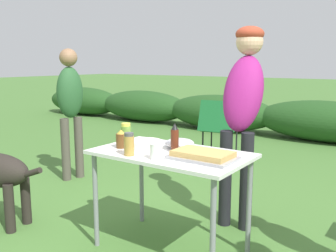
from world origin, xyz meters
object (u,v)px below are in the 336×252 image
at_px(beer_bottle, 121,139).
at_px(relish_jar, 126,133).
at_px(bbq_sauce_bottle, 175,138).
at_px(folding_table, 171,163).
at_px(plate_stack, 145,144).
at_px(standing_person_in_navy_coat, 70,101).
at_px(camp_chair_green_behind_table, 218,125).
at_px(spice_jar, 129,144).
at_px(mixing_bowl, 180,143).
at_px(standing_person_in_olive_jacket, 243,99).
at_px(paper_cup_stack, 156,151).
at_px(food_tray, 203,155).

bearing_deg(beer_bottle, relish_jar, 119.08).
bearing_deg(bbq_sauce_bottle, folding_table, -134.58).
height_order(plate_stack, beer_bottle, beer_bottle).
distance_m(standing_person_in_navy_coat, camp_chair_green_behind_table, 2.20).
distance_m(spice_jar, standing_person_in_navy_coat, 2.01).
relative_size(mixing_bowl, beer_bottle, 1.59).
xyz_separation_m(mixing_bowl, beer_bottle, (-0.35, -0.26, 0.03)).
height_order(bbq_sauce_bottle, camp_chair_green_behind_table, bbq_sauce_bottle).
height_order(spice_jar, bbq_sauce_bottle, bbq_sauce_bottle).
bearing_deg(standing_person_in_olive_jacket, camp_chair_green_behind_table, 116.45).
height_order(plate_stack, spice_jar, spice_jar).
bearing_deg(relish_jar, paper_cup_stack, -28.33).
xyz_separation_m(food_tray, spice_jar, (-0.47, -0.19, 0.05)).
distance_m(relish_jar, standing_person_in_navy_coat, 1.62).
height_order(spice_jar, camp_chair_green_behind_table, spice_jar).
distance_m(folding_table, standing_person_in_olive_jacket, 0.88).
bearing_deg(beer_bottle, folding_table, 15.14).
bearing_deg(spice_jar, folding_table, 53.23).
distance_m(bbq_sauce_bottle, camp_chair_green_behind_table, 2.89).
distance_m(beer_bottle, standing_person_in_navy_coat, 1.77).
distance_m(food_tray, camp_chair_green_behind_table, 3.05).
bearing_deg(camp_chair_green_behind_table, relish_jar, -88.05).
xyz_separation_m(paper_cup_stack, camp_chair_green_behind_table, (-1.05, 2.91, -0.32)).
bearing_deg(relish_jar, folding_table, -6.42).
bearing_deg(beer_bottle, spice_jar, -34.77).
bearing_deg(mixing_bowl, bbq_sauce_bottle, -70.67).
bearing_deg(standing_person_in_olive_jacket, food_tray, -90.00).
xyz_separation_m(food_tray, camp_chair_green_behind_table, (-1.31, 2.74, -0.30)).
relative_size(paper_cup_stack, standing_person_in_navy_coat, 0.07).
bearing_deg(folding_table, relish_jar, 173.58).
xyz_separation_m(folding_table, mixing_bowl, (-0.03, 0.16, 0.11)).
relative_size(folding_table, relish_jar, 6.97).
relative_size(food_tray, paper_cup_stack, 4.11).
height_order(bbq_sauce_bottle, standing_person_in_olive_jacket, standing_person_in_olive_jacket).
xyz_separation_m(paper_cup_stack, standing_person_in_navy_coat, (-1.95, 0.96, 0.13)).
xyz_separation_m(standing_person_in_olive_jacket, camp_chair_green_behind_table, (-1.22, 1.94, -0.60)).
bearing_deg(standing_person_in_olive_jacket, spice_jar, -116.96).
relative_size(food_tray, plate_stack, 1.65).
bearing_deg(camp_chair_green_behind_table, spice_jar, -83.96).
bearing_deg(spice_jar, standing_person_in_navy_coat, 150.48).
height_order(spice_jar, relish_jar, same).
distance_m(food_tray, standing_person_in_olive_jacket, 0.86).
xyz_separation_m(folding_table, standing_person_in_navy_coat, (-1.92, 0.75, 0.26)).
bearing_deg(spice_jar, camp_chair_green_behind_table, 105.95).
xyz_separation_m(plate_stack, paper_cup_stack, (0.28, -0.24, 0.03)).
height_order(food_tray, paper_cup_stack, paper_cup_stack).
relative_size(standing_person_in_olive_jacket, standing_person_in_navy_coat, 1.09).
bearing_deg(standing_person_in_navy_coat, camp_chair_green_behind_table, -12.04).
xyz_separation_m(paper_cup_stack, spice_jar, (-0.21, -0.03, 0.02)).
bearing_deg(beer_bottle, food_tray, 4.88).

